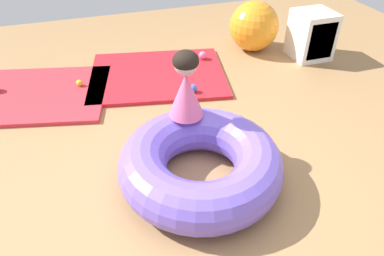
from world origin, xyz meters
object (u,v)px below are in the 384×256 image
(play_ball_blue, at_px, (193,88))
(play_ball_yellow, at_px, (79,83))
(inflatable_cushion, at_px, (201,164))
(child_in_pink, at_px, (186,85))
(exercise_ball_large, at_px, (254,26))
(storage_cube, at_px, (313,36))
(play_ball_pink, at_px, (203,55))

(play_ball_blue, xyz_separation_m, play_ball_yellow, (-1.11, 0.50, -0.01))
(inflatable_cushion, xyz_separation_m, child_in_pink, (0.02, 0.40, 0.44))
(play_ball_yellow, distance_m, exercise_ball_large, 2.24)
(child_in_pink, height_order, storage_cube, child_in_pink)
(inflatable_cushion, height_order, child_in_pink, child_in_pink)
(play_ball_yellow, xyz_separation_m, storage_cube, (2.77, -0.08, 0.21))
(inflatable_cushion, xyz_separation_m, play_ball_blue, (0.34, 1.20, -0.09))
(child_in_pink, height_order, play_ball_blue, child_in_pink)
(play_ball_pink, xyz_separation_m, storage_cube, (1.31, -0.28, 0.19))
(child_in_pink, distance_m, play_ball_blue, 1.01)
(play_ball_pink, distance_m, storage_cube, 1.35)
(play_ball_yellow, bearing_deg, inflatable_cushion, -65.61)
(play_ball_blue, bearing_deg, inflatable_cushion, -105.85)
(child_in_pink, xyz_separation_m, play_ball_yellow, (-0.79, 1.30, -0.54))
(inflatable_cushion, bearing_deg, child_in_pink, 87.33)
(child_in_pink, bearing_deg, play_ball_yellow, -103.49)
(inflatable_cushion, height_order, play_ball_yellow, inflatable_cushion)
(play_ball_blue, distance_m, play_ball_yellow, 1.22)
(play_ball_blue, xyz_separation_m, exercise_ball_large, (1.09, 0.85, 0.23))
(storage_cube, bearing_deg, play_ball_blue, -165.91)
(child_in_pink, relative_size, exercise_ball_large, 0.87)
(inflatable_cushion, relative_size, exercise_ball_large, 1.96)
(child_in_pink, relative_size, play_ball_yellow, 7.94)
(exercise_ball_large, bearing_deg, child_in_pink, -130.54)
(inflatable_cushion, relative_size, play_ball_blue, 14.28)
(inflatable_cushion, xyz_separation_m, exercise_ball_large, (1.43, 2.05, 0.13))
(inflatable_cushion, height_order, play_ball_blue, inflatable_cushion)
(storage_cube, bearing_deg, inflatable_cushion, -141.07)
(play_ball_pink, bearing_deg, storage_cube, -12.19)
(exercise_ball_large, bearing_deg, play_ball_blue, -141.98)
(inflatable_cushion, relative_size, play_ball_pink, 12.67)
(play_ball_blue, distance_m, storage_cube, 1.72)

